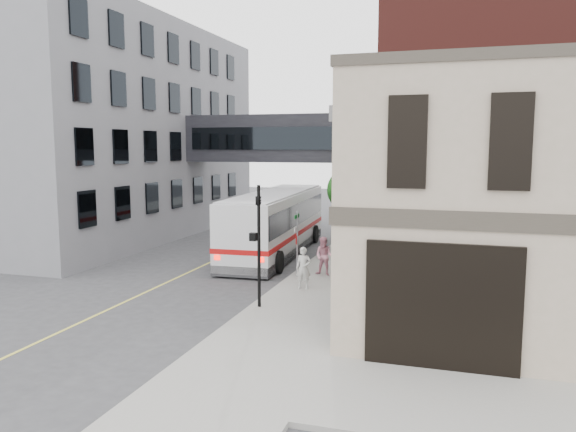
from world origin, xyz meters
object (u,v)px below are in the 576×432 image
Objects in this scene: newspaper_box at (354,248)px; sandwich_board at (352,288)px; pedestrian_c at (347,242)px; bus at (276,220)px; pedestrian_b at (324,256)px; pedestrian_a at (304,268)px.

newspaper_box is 8.60m from sandwich_board.
pedestrian_c is 1.81× the size of newspaper_box.
pedestrian_b is at bearing -50.75° from bus.
newspaper_box is (0.82, 7.03, -0.36)m from pedestrian_a.
bus reaches higher than sandwich_board.
newspaper_box is (4.52, -0.41, -1.25)m from bus.
bus is 11.40× the size of sandwich_board.
sandwich_board is at bearing -39.77° from pedestrian_a.
pedestrian_a reaches higher than sandwich_board.
pedestrian_c is (0.29, 3.84, 0.04)m from pedestrian_b.
pedestrian_b reaches higher than pedestrian_a.
sandwich_board is (2.30, -1.44, -0.31)m from pedestrian_a.
pedestrian_a reaches higher than newspaper_box.
bus is 7.25× the size of pedestrian_b.
newspaper_box is at bearing -5.24° from bus.
bus is at bearing 164.62° from pedestrian_c.
bus reaches higher than pedestrian_a.
bus is at bearing 177.11° from newspaper_box.
pedestrian_a is (3.70, -7.44, -0.89)m from bus.
pedestrian_a is at bearing -86.95° from pedestrian_b.
bus is 4.70m from newspaper_box.
bus reaches higher than pedestrian_c.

